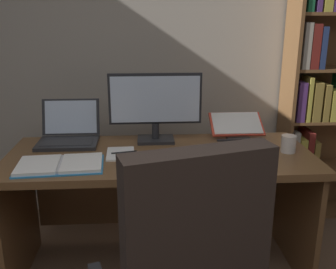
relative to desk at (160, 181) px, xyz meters
name	(u,v)px	position (x,y,z in m)	size (l,w,h in m)	color
wall_back	(157,25)	(0.02, 0.79, 0.87)	(4.85, 0.12, 2.83)	#A89E8E
desk	(160,181)	(0.00, 0.00, 0.00)	(1.70, 0.70, 0.75)	brown
bookshelf	(328,73)	(1.23, 0.58, 0.54)	(0.77, 0.28, 2.24)	brown
monitor	(155,107)	(-0.02, 0.15, 0.42)	(0.55, 0.16, 0.41)	#232326
laptop	(69,134)	(-0.54, 0.15, 0.26)	(0.35, 0.31, 0.24)	#232326
keyboard	(158,159)	(-0.02, -0.20, 0.22)	(0.42, 0.15, 0.02)	#232326
computer_mouse	(214,156)	(0.28, -0.20, 0.22)	(0.06, 0.10, 0.04)	#232326
reading_stand_with_book	(237,126)	(0.50, 0.19, 0.27)	(0.33, 0.24, 0.14)	#232326
open_binder	(60,165)	(-0.52, -0.25, 0.22)	(0.45, 0.29, 0.02)	#2D84C6
notepad	(120,154)	(-0.22, -0.09, 0.21)	(0.15, 0.21, 0.01)	white
pen	(124,152)	(-0.20, -0.09, 0.22)	(0.01, 0.01, 0.14)	black
coffee_mug	(289,144)	(0.72, -0.10, 0.25)	(0.08, 0.08, 0.10)	silver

